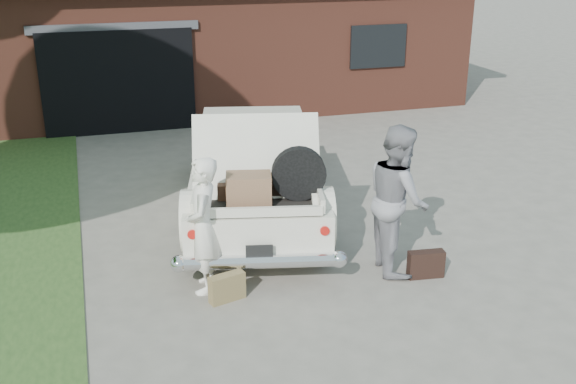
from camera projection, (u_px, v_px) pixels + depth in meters
name	position (u px, v px, depth m)	size (l,w,h in m)	color
ground	(303.00, 295.00, 8.03)	(90.00, 90.00, 0.00)	gray
house	(203.00, 30.00, 17.96)	(12.80, 7.80, 3.30)	brown
sedan	(255.00, 170.00, 10.11)	(2.95, 5.19, 1.91)	white
woman_left	(203.00, 226.00, 7.89)	(0.61, 0.40, 1.66)	white
woman_right	(398.00, 199.00, 8.39)	(0.92, 0.72, 1.89)	gray
suitcase_left	(227.00, 288.00, 7.86)	(0.43, 0.14, 0.33)	olive
suitcase_right	(426.00, 264.00, 8.40)	(0.45, 0.14, 0.35)	black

